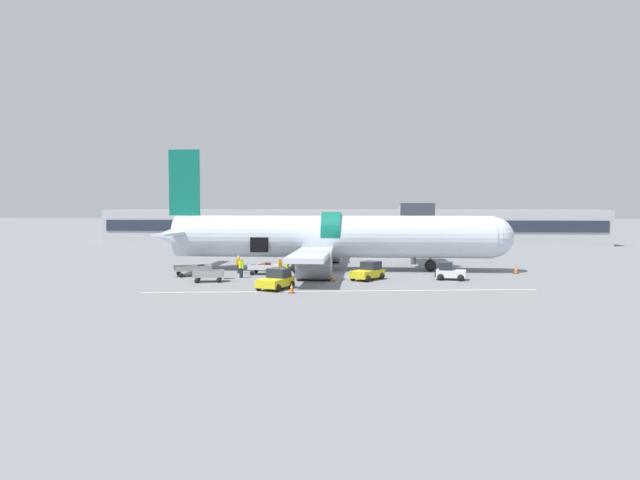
% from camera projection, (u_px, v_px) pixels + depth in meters
% --- Properties ---
extents(ground_plane, '(500.00, 500.00, 0.00)m').
position_uv_depth(ground_plane, '(334.00, 276.00, 50.42)').
color(ground_plane, slate).
extents(apron_marking_line, '(28.40, 4.07, 0.01)m').
position_uv_depth(apron_marking_line, '(343.00, 291.00, 41.19)').
color(apron_marking_line, silver).
rests_on(apron_marking_line, ground_plane).
extents(terminal_strip, '(81.11, 10.20, 5.59)m').
position_uv_depth(terminal_strip, '(350.00, 227.00, 95.18)').
color(terminal_strip, '#B2B2B7').
rests_on(terminal_strip, ground_plane).
extents(jet_bridge_stub, '(3.28, 9.49, 6.46)m').
position_uv_depth(jet_bridge_stub, '(414.00, 218.00, 59.32)').
color(jet_bridge_stub, '#4C4C51').
rests_on(jet_bridge_stub, ground_plane).
extents(airplane, '(34.34, 27.06, 11.61)m').
position_uv_depth(airplane, '(327.00, 238.00, 54.36)').
color(airplane, silver).
rests_on(airplane, ground_plane).
extents(baggage_tug_lead, '(2.70, 2.14, 1.48)m').
position_uv_depth(baggage_tug_lead, '(450.00, 272.00, 47.49)').
color(baggage_tug_lead, white).
rests_on(baggage_tug_lead, ground_plane).
extents(baggage_tug_mid, '(2.77, 3.55, 1.51)m').
position_uv_depth(baggage_tug_mid, '(276.00, 280.00, 42.13)').
color(baggage_tug_mid, yellow).
rests_on(baggage_tug_mid, ground_plane).
extents(baggage_tug_rear, '(2.98, 3.51, 1.52)m').
position_uv_depth(baggage_tug_rear, '(368.00, 272.00, 47.49)').
color(baggage_tug_rear, yellow).
rests_on(baggage_tug_rear, ground_plane).
extents(baggage_cart_loading, '(3.77, 2.02, 1.06)m').
position_uv_depth(baggage_cart_loading, '(265.00, 269.00, 51.30)').
color(baggage_cart_loading, silver).
rests_on(baggage_cart_loading, ground_plane).
extents(baggage_cart_queued, '(3.44, 2.05, 0.95)m').
position_uv_depth(baggage_cart_queued, '(209.00, 276.00, 46.23)').
color(baggage_cart_queued, '#999BA0').
rests_on(baggage_cart_queued, ground_plane).
extents(baggage_cart_empty, '(4.04, 2.81, 1.01)m').
position_uv_depth(baggage_cart_empty, '(194.00, 270.00, 50.21)').
color(baggage_cart_empty, '#999BA0').
rests_on(baggage_cart_empty, ground_plane).
extents(ground_crew_loader_a, '(0.45, 0.59, 1.68)m').
position_uv_depth(ground_crew_loader_a, '(280.00, 268.00, 48.67)').
color(ground_crew_loader_a, black).
rests_on(ground_crew_loader_a, ground_plane).
extents(ground_crew_loader_b, '(0.55, 0.55, 1.73)m').
position_uv_depth(ground_crew_loader_b, '(241.00, 267.00, 48.86)').
color(ground_crew_loader_b, '#1E2338').
rests_on(ground_crew_loader_b, ground_plane).
extents(ground_crew_driver, '(0.52, 0.52, 1.63)m').
position_uv_depth(ground_crew_driver, '(239.00, 264.00, 52.12)').
color(ground_crew_driver, '#2D2D33').
rests_on(ground_crew_driver, ground_plane).
extents(ground_crew_supervisor, '(0.48, 0.64, 1.82)m').
position_uv_depth(ground_crew_supervisor, '(287.00, 266.00, 49.41)').
color(ground_crew_supervisor, black).
rests_on(ground_crew_supervisor, ground_plane).
extents(safety_cone_nose, '(0.55, 0.55, 0.75)m').
position_uv_depth(safety_cone_nose, '(516.00, 270.00, 52.02)').
color(safety_cone_nose, black).
rests_on(safety_cone_nose, ground_plane).
extents(safety_cone_engine_left, '(0.43, 0.43, 0.76)m').
position_uv_depth(safety_cone_engine_left, '(292.00, 288.00, 40.22)').
color(safety_cone_engine_left, black).
rests_on(safety_cone_engine_left, ground_plane).
extents(safety_cone_wingtip, '(0.53, 0.53, 0.66)m').
position_uv_depth(safety_cone_wingtip, '(332.00, 277.00, 46.78)').
color(safety_cone_wingtip, black).
rests_on(safety_cone_wingtip, ground_plane).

